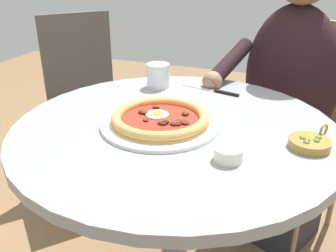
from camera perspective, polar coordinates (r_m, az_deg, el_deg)
dining_table at (r=1.09m, az=1.02°, el=-7.39°), size 0.88×0.88×0.73m
pizza_on_plate at (r=1.00m, az=-1.20°, el=0.99°), size 0.32×0.32×0.04m
water_glass at (r=1.29m, az=-1.51°, el=7.55°), size 0.08×0.08×0.08m
steak_knife at (r=1.26m, az=7.67°, el=5.27°), size 0.06×0.21×0.01m
ramekin_capers at (r=0.85m, az=9.23°, el=-4.16°), size 0.07×0.07×0.03m
olive_pan at (r=0.95m, az=20.89°, el=-2.42°), size 0.12×0.10×0.05m
diner_person at (r=1.57m, az=17.21°, el=0.18°), size 0.46×0.50×1.18m
cafe_chair_diner at (r=1.68m, az=19.75°, el=2.14°), size 0.52×0.52×0.91m
cafe_chair_spare_near at (r=1.90m, az=-12.52°, el=5.11°), size 0.55×0.55×0.90m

